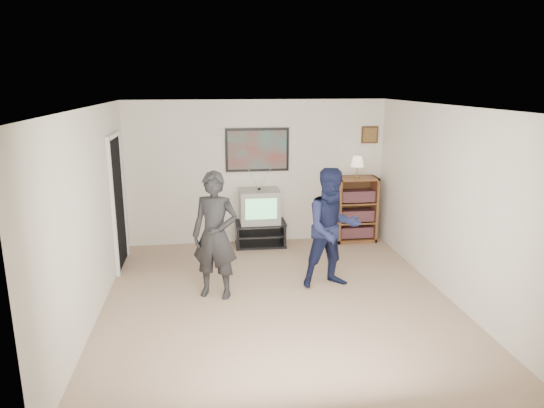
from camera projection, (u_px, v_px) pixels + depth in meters
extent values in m
cube|color=#93745D|center=(278.00, 301.00, 6.36)|extent=(4.50, 5.00, 0.01)
cube|color=white|center=(279.00, 107.00, 5.74)|extent=(4.50, 5.00, 0.01)
cube|color=silver|center=(257.00, 173.00, 8.45)|extent=(4.50, 0.01, 2.50)
cube|color=silver|center=(92.00, 215.00, 5.75)|extent=(0.01, 5.00, 2.50)
cube|color=silver|center=(448.00, 203.00, 6.35)|extent=(0.01, 5.00, 2.50)
cube|color=black|center=(260.00, 223.00, 8.40)|extent=(0.87, 0.49, 0.04)
cube|color=black|center=(260.00, 244.00, 8.50)|extent=(0.87, 0.49, 0.04)
cube|color=black|center=(237.00, 235.00, 8.39)|extent=(0.05, 0.46, 0.43)
cube|color=black|center=(283.00, 233.00, 8.50)|extent=(0.05, 0.46, 0.43)
imported|color=black|center=(215.00, 235.00, 6.31)|extent=(0.72, 0.59, 1.69)
imported|color=#151B3A|center=(332.00, 228.00, 6.63)|extent=(0.89, 0.73, 1.67)
cube|color=white|center=(210.00, 204.00, 6.41)|extent=(0.06, 0.12, 0.03)
cube|color=white|center=(328.00, 216.00, 6.78)|extent=(0.04, 0.11, 0.03)
cube|color=black|center=(257.00, 150.00, 8.33)|extent=(1.10, 0.03, 0.75)
cube|color=white|center=(225.00, 133.00, 8.19)|extent=(0.28, 0.02, 0.14)
cube|color=#422015|center=(370.00, 135.00, 8.54)|extent=(0.30, 0.03, 0.30)
cube|color=black|center=(118.00, 203.00, 7.35)|extent=(0.03, 0.85, 2.00)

